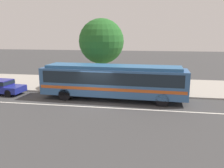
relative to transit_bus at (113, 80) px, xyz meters
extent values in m
plane|color=#3C3B3C|center=(-1.14, -1.49, -1.64)|extent=(120.00, 120.00, 0.00)
cube|color=#9F988E|center=(-1.14, 5.35, -1.58)|extent=(60.00, 8.00, 0.12)
cube|color=silver|center=(-1.14, -2.29, -1.64)|extent=(56.00, 0.16, 0.01)
cube|color=#345D91|center=(-0.02, 0.00, -0.14)|extent=(11.78, 2.95, 2.15)
cube|color=#2D5E8E|center=(-0.02, 0.00, 1.06)|extent=(10.84, 2.61, 0.24)
cube|color=#19232D|center=(-0.02, 0.00, 0.29)|extent=(11.08, 2.94, 0.95)
cube|color=#C35320|center=(-0.02, 0.00, -0.53)|extent=(11.55, 2.96, 0.24)
cube|color=#19232D|center=(5.78, -0.24, 0.29)|extent=(0.21, 2.18, 1.03)
cylinder|color=black|center=(4.00, 0.93, -1.14)|extent=(1.01, 0.32, 1.00)
cylinder|color=black|center=(3.91, -1.26, -1.14)|extent=(1.01, 0.32, 1.00)
cylinder|color=black|center=(-3.71, 1.25, -1.14)|extent=(1.01, 0.32, 1.00)
cylinder|color=black|center=(-3.80, -0.94, -1.14)|extent=(1.01, 0.32, 1.00)
cube|color=navy|center=(-10.31, 0.11, -1.13)|extent=(4.48, 2.08, 0.55)
cylinder|color=black|center=(-8.81, 0.75, -1.32)|extent=(0.66, 0.27, 0.64)
cylinder|color=black|center=(-8.94, -0.76, -1.32)|extent=(0.66, 0.27, 0.64)
cylinder|color=#715F61|center=(-0.87, 1.84, -1.09)|extent=(0.14, 0.14, 0.87)
cylinder|color=#715F61|center=(-0.96, 1.97, -1.09)|extent=(0.14, 0.14, 0.87)
cylinder|color=gold|center=(-0.92, 1.90, -0.36)|extent=(0.47, 0.47, 0.59)
sphere|color=tan|center=(-0.92, 1.90, 0.06)|extent=(0.23, 0.23, 0.23)
cylinder|color=#746E4F|center=(-0.65, 3.49, -1.12)|extent=(0.14, 0.14, 0.81)
cylinder|color=#746E4F|center=(-0.55, 3.61, -1.12)|extent=(0.14, 0.14, 0.81)
cylinder|color=gold|center=(-0.60, 3.55, -0.39)|extent=(0.48, 0.48, 0.65)
sphere|color=tan|center=(-0.60, 3.55, 0.05)|extent=(0.24, 0.24, 0.24)
cylinder|color=#7D5C61|center=(2.29, 2.73, -1.09)|extent=(0.14, 0.14, 0.87)
cylinder|color=#7D5C61|center=(2.44, 2.68, -1.09)|extent=(0.14, 0.14, 0.87)
cylinder|color=#555052|center=(2.36, 2.71, -0.34)|extent=(0.43, 0.43, 0.64)
sphere|color=tan|center=(2.36, 2.71, 0.10)|extent=(0.24, 0.24, 0.24)
cylinder|color=gray|center=(4.08, 2.12, -0.36)|extent=(0.08, 0.08, 2.32)
cube|color=yellow|center=(4.08, 2.12, 0.60)|extent=(0.11, 0.44, 0.56)
cylinder|color=brown|center=(-1.82, 4.10, -0.05)|extent=(0.36, 0.36, 2.95)
sphere|color=#266125|center=(-1.82, 4.10, 2.95)|extent=(4.36, 4.36, 4.36)
camera|label=1|loc=(3.02, -18.23, 3.61)|focal=37.31mm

